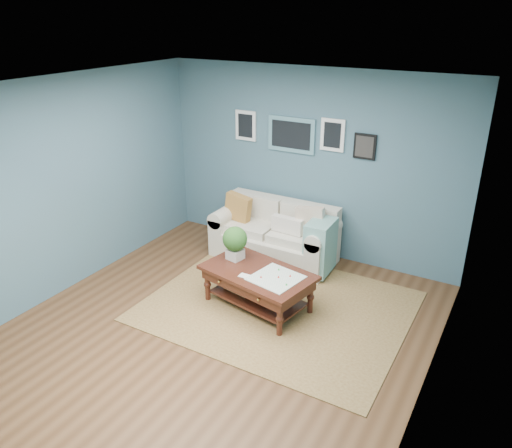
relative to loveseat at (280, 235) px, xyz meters
The scene contains 4 objects.
room_shell 2.21m from the loveseat, 84.17° to the right, with size 5.00×5.02×2.70m.
area_rug 1.34m from the loveseat, 63.69° to the right, with size 3.08×2.46×0.01m, color brown.
loveseat is the anchor object (origin of this frame).
coffee_table 1.28m from the loveseat, 77.11° to the right, with size 1.45×1.01×0.93m.
Camera 1 is at (2.75, -3.83, 3.40)m, focal length 35.00 mm.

